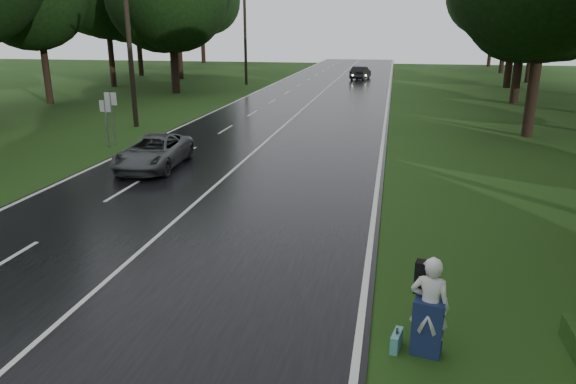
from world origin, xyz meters
name	(u,v)px	position (x,y,z in m)	size (l,w,h in m)	color
ground	(68,317)	(0.00, 0.00, 0.00)	(160.00, 160.00, 0.00)	#1F3F12
road	(278,132)	(0.00, 20.00, 0.02)	(12.00, 140.00, 0.04)	black
lane_center	(278,131)	(0.00, 20.00, 0.04)	(0.12, 140.00, 0.01)	silver
grey_car	(154,152)	(-3.31, 11.34, 0.69)	(2.15, 4.67, 1.30)	#484B4D
far_car	(361,73)	(2.52, 51.84, 0.74)	(1.48, 4.24, 1.40)	black
hitchhiker	(429,309)	(6.99, 0.13, 0.86)	(0.76, 0.71, 1.86)	silver
suitcase	(396,341)	(6.48, 0.14, 0.17)	(0.14, 0.47, 0.34)	teal
utility_pole_mid	(136,126)	(-8.50, 20.13, 0.00)	(1.80, 0.28, 9.44)	black
utility_pole_far	(246,84)	(-8.50, 44.36, 0.00)	(1.80, 0.28, 9.53)	black
road_sign_a	(109,147)	(-7.20, 14.63, 0.00)	(0.54, 0.10, 2.26)	white
road_sign_b	(115,145)	(-7.20, 15.20, 0.00)	(0.62, 0.10, 2.56)	white
tree_left_e	(176,93)	(-12.65, 36.17, 0.00)	(8.75, 8.75, 13.68)	black
tree_left_f	(181,79)	(-17.31, 48.85, 0.00)	(11.22, 11.22, 17.53)	black
tree_right_d	(526,136)	(13.29, 21.41, 0.00)	(9.63, 9.63, 15.05)	black
tree_right_e	(513,103)	(15.28, 35.00, 0.00)	(7.70, 7.70, 12.03)	black
tree_right_f	(506,88)	(16.83, 46.29, 0.00)	(10.83, 10.83, 16.93)	black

